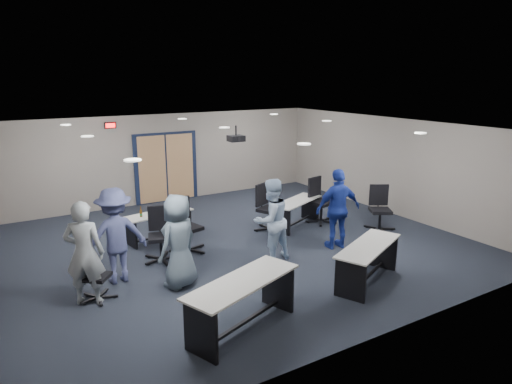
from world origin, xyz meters
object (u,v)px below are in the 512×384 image
chair_loose_left (96,275)px  person_gray (84,253)px  chair_back_b (188,226)px  chair_loose_right (380,209)px  table_back_left (159,221)px  person_lightblue (271,220)px  chair_back_a (160,235)px  person_plaid (179,241)px  table_front_right (368,257)px  chair_back_d (322,201)px  person_back (115,236)px  table_front_left (243,296)px  person_navy (338,209)px  table_back_right (297,209)px  chair_back_c (270,208)px

chair_loose_left → person_gray: size_ratio=0.51×
chair_back_b → chair_loose_right: 4.86m
table_back_left → person_lightblue: (1.61, -2.42, 0.43)m
chair_back_a → person_plaid: size_ratio=0.65×
person_lightblue → chair_back_b: bearing=-52.5°
table_front_right → chair_back_d: chair_back_d is taller
person_back → table_back_left: bearing=-129.4°
table_front_right → person_back: bearing=123.6°
chair_back_b → person_back: (-1.73, -0.69, 0.31)m
table_front_left → person_back: person_back is taller
table_front_right → chair_back_b: bearing=101.2°
chair_loose_left → person_gray: (-0.17, -0.03, 0.45)m
table_front_right → chair_back_a: size_ratio=1.70×
person_navy → table_back_right: bearing=-82.4°
chair_back_a → chair_loose_left: 1.90m
person_plaid → person_back: person_back is taller
chair_back_d → chair_loose_left: size_ratio=1.29×
chair_loose_right → person_navy: bearing=-137.7°
table_back_right → chair_back_d: bearing=-31.7°
person_plaid → person_lightblue: 2.13m
person_plaid → person_navy: person_navy is taller
person_navy → chair_loose_left: bearing=8.7°
chair_loose_right → person_back: 6.47m
person_gray → person_lightblue: size_ratio=1.03×
table_back_left → person_back: person_back is taller
person_gray → person_lightblue: bearing=-152.0°
chair_back_a → person_plaid: person_plaid is taller
table_back_right → chair_loose_left: (-5.36, -1.47, -0.00)m
chair_back_b → chair_loose_right: (4.72, -1.17, -0.03)m
person_plaid → person_back: (-0.94, 0.80, 0.03)m
table_back_right → chair_loose_left: size_ratio=1.90×
table_front_left → person_navy: person_navy is taller
table_back_right → person_plaid: person_plaid is taller
chair_loose_right → person_navy: (-1.70, -0.33, 0.34)m
table_back_left → chair_back_d: size_ratio=1.41×
person_lightblue → chair_loose_left: bearing=-8.6°
person_gray → person_lightblue: person_gray is taller
person_gray → chair_loose_left: bearing=-139.5°
chair_back_a → chair_back_d: size_ratio=0.95×
chair_loose_left → chair_loose_right: (6.95, 0.09, 0.10)m
table_front_left → table_back_right: table_front_left is taller
table_back_right → chair_back_c: chair_back_c is taller
person_navy → person_back: same height
chair_back_a → chair_loose_left: bearing=-126.4°
chair_loose_left → person_lightblue: (3.57, -0.07, 0.42)m
chair_back_a → person_back: size_ratio=0.63×
chair_back_c → person_navy: bearing=-93.5°
chair_back_c → person_plaid: person_plaid is taller
table_front_left → person_back: bearing=93.2°
chair_loose_left → chair_back_c: bearing=-31.7°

